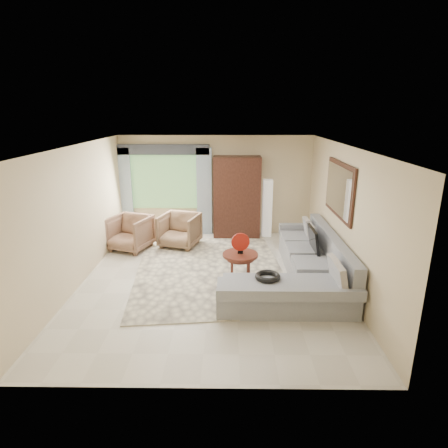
{
  "coord_description": "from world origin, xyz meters",
  "views": [
    {
      "loc": [
        0.34,
        -6.73,
        3.21
      ],
      "look_at": [
        0.25,
        0.35,
        1.05
      ],
      "focal_mm": 30.0,
      "sensor_mm": 36.0,
      "label": 1
    }
  ],
  "objects_px": {
    "tv_screen": "(314,240)",
    "armoire": "(237,197)",
    "armchair_left": "(130,233)",
    "potted_plant": "(127,231)",
    "armchair_right": "(180,230)",
    "coffee_table": "(240,269)",
    "sectional_sofa": "(304,271)",
    "floor_lamp": "(267,208)"
  },
  "relations": [
    {
      "from": "coffee_table",
      "to": "armoire",
      "type": "relative_size",
      "value": 0.31
    },
    {
      "from": "armoire",
      "to": "floor_lamp",
      "type": "distance_m",
      "value": 0.86
    },
    {
      "from": "armchair_left",
      "to": "coffee_table",
      "type": "bearing_deg",
      "value": -17.62
    },
    {
      "from": "armchair_left",
      "to": "floor_lamp",
      "type": "height_order",
      "value": "floor_lamp"
    },
    {
      "from": "armchair_left",
      "to": "armoire",
      "type": "distance_m",
      "value": 2.83
    },
    {
      "from": "tv_screen",
      "to": "armchair_right",
      "type": "height_order",
      "value": "tv_screen"
    },
    {
      "from": "armoire",
      "to": "armchair_left",
      "type": "bearing_deg",
      "value": -157.93
    },
    {
      "from": "potted_plant",
      "to": "tv_screen",
      "type": "bearing_deg",
      "value": -24.14
    },
    {
      "from": "floor_lamp",
      "to": "coffee_table",
      "type": "bearing_deg",
      "value": -104.59
    },
    {
      "from": "coffee_table",
      "to": "armchair_left",
      "type": "distance_m",
      "value": 3.22
    },
    {
      "from": "potted_plant",
      "to": "armchair_left",
      "type": "bearing_deg",
      "value": -68.12
    },
    {
      "from": "sectional_sofa",
      "to": "potted_plant",
      "type": "height_order",
      "value": "sectional_sofa"
    },
    {
      "from": "potted_plant",
      "to": "armoire",
      "type": "distance_m",
      "value": 2.95
    },
    {
      "from": "armchair_left",
      "to": "armchair_right",
      "type": "height_order",
      "value": "armchair_left"
    },
    {
      "from": "coffee_table",
      "to": "armchair_right",
      "type": "relative_size",
      "value": 0.74
    },
    {
      "from": "tv_screen",
      "to": "potted_plant",
      "type": "relative_size",
      "value": 1.49
    },
    {
      "from": "armchair_left",
      "to": "armoire",
      "type": "bearing_deg",
      "value": 41.46
    },
    {
      "from": "tv_screen",
      "to": "sectional_sofa",
      "type": "bearing_deg",
      "value": -115.47
    },
    {
      "from": "armchair_left",
      "to": "potted_plant",
      "type": "relative_size",
      "value": 1.82
    },
    {
      "from": "armchair_left",
      "to": "armchair_right",
      "type": "distance_m",
      "value": 1.18
    },
    {
      "from": "potted_plant",
      "to": "coffee_table",
      "type": "bearing_deg",
      "value": -42.31
    },
    {
      "from": "coffee_table",
      "to": "armchair_right",
      "type": "height_order",
      "value": "armchair_right"
    },
    {
      "from": "floor_lamp",
      "to": "armchair_left",
      "type": "bearing_deg",
      "value": -161.91
    },
    {
      "from": "coffee_table",
      "to": "armoire",
      "type": "distance_m",
      "value": 3.06
    },
    {
      "from": "potted_plant",
      "to": "armoire",
      "type": "height_order",
      "value": "armoire"
    },
    {
      "from": "sectional_sofa",
      "to": "potted_plant",
      "type": "xyz_separation_m",
      "value": [
        -4.05,
        2.49,
        -0.04
      ]
    },
    {
      "from": "armchair_left",
      "to": "armchair_right",
      "type": "xyz_separation_m",
      "value": [
        1.16,
        0.24,
        -0.0
      ]
    },
    {
      "from": "coffee_table",
      "to": "potted_plant",
      "type": "height_order",
      "value": "coffee_table"
    },
    {
      "from": "armchair_left",
      "to": "armoire",
      "type": "height_order",
      "value": "armoire"
    },
    {
      "from": "potted_plant",
      "to": "armoire",
      "type": "relative_size",
      "value": 0.24
    },
    {
      "from": "armoire",
      "to": "floor_lamp",
      "type": "xyz_separation_m",
      "value": [
        0.8,
        0.06,
        -0.3
      ]
    },
    {
      "from": "tv_screen",
      "to": "armoire",
      "type": "relative_size",
      "value": 0.35
    },
    {
      "from": "tv_screen",
      "to": "armchair_right",
      "type": "xyz_separation_m",
      "value": [
        -2.9,
        1.54,
        -0.31
      ]
    },
    {
      "from": "sectional_sofa",
      "to": "floor_lamp",
      "type": "xyz_separation_m",
      "value": [
        -0.43,
        2.96,
        0.47
      ]
    },
    {
      "from": "coffee_table",
      "to": "armoire",
      "type": "height_order",
      "value": "armoire"
    },
    {
      "from": "tv_screen",
      "to": "armoire",
      "type": "xyz_separation_m",
      "value": [
        -1.5,
        2.34,
        0.33
      ]
    },
    {
      "from": "potted_plant",
      "to": "floor_lamp",
      "type": "height_order",
      "value": "floor_lamp"
    },
    {
      "from": "coffee_table",
      "to": "potted_plant",
      "type": "xyz_separation_m",
      "value": [
        -2.82,
        2.57,
        -0.1
      ]
    },
    {
      "from": "tv_screen",
      "to": "potted_plant",
      "type": "distance_m",
      "value": 4.75
    },
    {
      "from": "tv_screen",
      "to": "armchair_left",
      "type": "xyz_separation_m",
      "value": [
        -4.06,
        1.3,
        -0.31
      ]
    },
    {
      "from": "coffee_table",
      "to": "floor_lamp",
      "type": "height_order",
      "value": "floor_lamp"
    },
    {
      "from": "armchair_left",
      "to": "armchair_right",
      "type": "bearing_deg",
      "value": 31.24
    }
  ]
}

